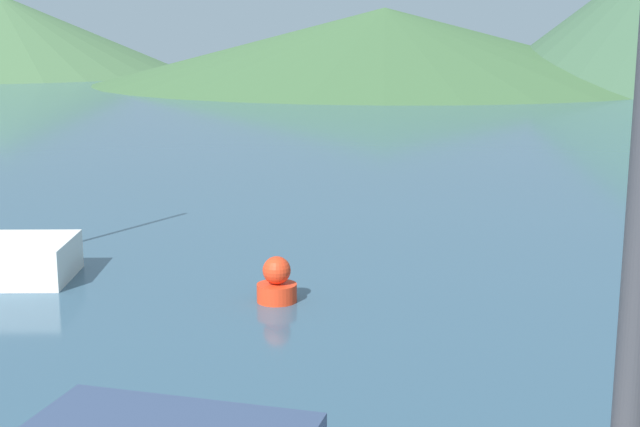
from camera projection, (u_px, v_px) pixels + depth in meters
The scene contains 2 objects.
buoy_marker at pixel (277, 283), 15.94m from camera, with size 0.72×0.72×0.83m.
hill_central at pixel (384, 45), 83.30m from camera, with size 53.85×53.85×6.88m.
Camera 1 is at (5.43, -2.76, 4.78)m, focal length 50.00 mm.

